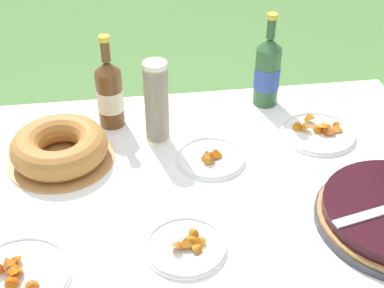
{
  "coord_description": "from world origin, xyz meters",
  "views": [
    {
      "loc": [
        -0.16,
        -1.14,
        1.65
      ],
      "look_at": [
        0.02,
        0.09,
        0.76
      ],
      "focal_mm": 50.0,
      "sensor_mm": 36.0,
      "label": 1
    }
  ],
  "objects_px": {
    "cider_bottle_green": "(267,72)",
    "cider_bottle_amber": "(110,93)",
    "snack_plate_near": "(318,132)",
    "snack_plate_right": "(186,246)",
    "snack_plate_far": "(18,275)",
    "snack_plate_left": "(211,157)",
    "cup_stack": "(157,103)",
    "bundt_cake": "(60,147)"
  },
  "relations": [
    {
      "from": "snack_plate_near",
      "to": "snack_plate_left",
      "type": "xyz_separation_m",
      "value": [
        -0.35,
        -0.08,
        -0.0
      ]
    },
    {
      "from": "snack_plate_right",
      "to": "snack_plate_left",
      "type": "bearing_deg",
      "value": 70.88
    },
    {
      "from": "cider_bottle_green",
      "to": "snack_plate_left",
      "type": "xyz_separation_m",
      "value": [
        -0.24,
        -0.3,
        -0.11
      ]
    },
    {
      "from": "cider_bottle_green",
      "to": "snack_plate_far",
      "type": "height_order",
      "value": "cider_bottle_green"
    },
    {
      "from": "snack_plate_near",
      "to": "snack_plate_right",
      "type": "bearing_deg",
      "value": -138.28
    },
    {
      "from": "cider_bottle_amber",
      "to": "snack_plate_left",
      "type": "bearing_deg",
      "value": -40.39
    },
    {
      "from": "cup_stack",
      "to": "snack_plate_far",
      "type": "distance_m",
      "value": 0.63
    },
    {
      "from": "cup_stack",
      "to": "snack_plate_near",
      "type": "relative_size",
      "value": 1.15
    },
    {
      "from": "cider_bottle_green",
      "to": "snack_plate_right",
      "type": "bearing_deg",
      "value": -119.18
    },
    {
      "from": "cup_stack",
      "to": "snack_plate_far",
      "type": "height_order",
      "value": "cup_stack"
    },
    {
      "from": "snack_plate_far",
      "to": "cider_bottle_amber",
      "type": "bearing_deg",
      "value": 69.95
    },
    {
      "from": "cider_bottle_green",
      "to": "cup_stack",
      "type": "bearing_deg",
      "value": -155.48
    },
    {
      "from": "bundt_cake",
      "to": "snack_plate_left",
      "type": "bearing_deg",
      "value": -8.3
    },
    {
      "from": "cup_stack",
      "to": "snack_plate_far",
      "type": "xyz_separation_m",
      "value": [
        -0.36,
        -0.5,
        -0.12
      ]
    },
    {
      "from": "cider_bottle_green",
      "to": "cider_bottle_amber",
      "type": "bearing_deg",
      "value": -173.44
    },
    {
      "from": "cider_bottle_green",
      "to": "cider_bottle_amber",
      "type": "relative_size",
      "value": 1.05
    },
    {
      "from": "bundt_cake",
      "to": "cider_bottle_amber",
      "type": "bearing_deg",
      "value": 49.15
    },
    {
      "from": "cider_bottle_green",
      "to": "snack_plate_near",
      "type": "height_order",
      "value": "cider_bottle_green"
    },
    {
      "from": "bundt_cake",
      "to": "cup_stack",
      "type": "relative_size",
      "value": 1.16
    },
    {
      "from": "snack_plate_left",
      "to": "cider_bottle_amber",
      "type": "bearing_deg",
      "value": 139.61
    },
    {
      "from": "cup_stack",
      "to": "snack_plate_far",
      "type": "relative_size",
      "value": 1.12
    },
    {
      "from": "cider_bottle_green",
      "to": "snack_plate_right",
      "type": "xyz_separation_m",
      "value": [
        -0.36,
        -0.64,
        -0.11
      ]
    },
    {
      "from": "bundt_cake",
      "to": "cider_bottle_amber",
      "type": "relative_size",
      "value": 1.02
    },
    {
      "from": "snack_plate_near",
      "to": "snack_plate_right",
      "type": "relative_size",
      "value": 1.17
    },
    {
      "from": "snack_plate_left",
      "to": "snack_plate_far",
      "type": "xyz_separation_m",
      "value": [
        -0.5,
        -0.37,
        -0.0
      ]
    },
    {
      "from": "bundt_cake",
      "to": "snack_plate_left",
      "type": "distance_m",
      "value": 0.44
    },
    {
      "from": "bundt_cake",
      "to": "snack_plate_near",
      "type": "height_order",
      "value": "bundt_cake"
    },
    {
      "from": "cider_bottle_green",
      "to": "cider_bottle_amber",
      "type": "distance_m",
      "value": 0.52
    },
    {
      "from": "cup_stack",
      "to": "snack_plate_right",
      "type": "height_order",
      "value": "cup_stack"
    },
    {
      "from": "snack_plate_left",
      "to": "snack_plate_far",
      "type": "distance_m",
      "value": 0.63
    },
    {
      "from": "snack_plate_near",
      "to": "snack_plate_right",
      "type": "height_order",
      "value": "snack_plate_near"
    },
    {
      "from": "cider_bottle_amber",
      "to": "snack_plate_near",
      "type": "bearing_deg",
      "value": -13.83
    },
    {
      "from": "bundt_cake",
      "to": "cup_stack",
      "type": "height_order",
      "value": "cup_stack"
    },
    {
      "from": "bundt_cake",
      "to": "cup_stack",
      "type": "distance_m",
      "value": 0.31
    },
    {
      "from": "snack_plate_right",
      "to": "snack_plate_far",
      "type": "xyz_separation_m",
      "value": [
        -0.39,
        -0.04,
        0.0
      ]
    },
    {
      "from": "snack_plate_near",
      "to": "cider_bottle_green",
      "type": "bearing_deg",
      "value": 118.23
    },
    {
      "from": "cider_bottle_green",
      "to": "snack_plate_left",
      "type": "height_order",
      "value": "cider_bottle_green"
    },
    {
      "from": "cup_stack",
      "to": "snack_plate_near",
      "type": "bearing_deg",
      "value": -4.83
    },
    {
      "from": "cider_bottle_green",
      "to": "snack_plate_right",
      "type": "distance_m",
      "value": 0.74
    },
    {
      "from": "cider_bottle_green",
      "to": "snack_plate_far",
      "type": "relative_size",
      "value": 1.34
    },
    {
      "from": "cup_stack",
      "to": "cider_bottle_green",
      "type": "relative_size",
      "value": 0.84
    },
    {
      "from": "snack_plate_far",
      "to": "snack_plate_left",
      "type": "bearing_deg",
      "value": 36.53
    }
  ]
}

